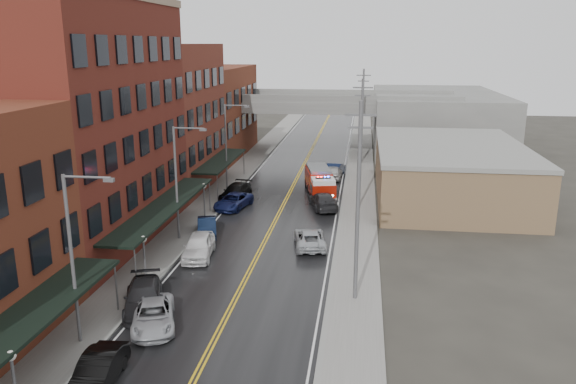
{
  "coord_description": "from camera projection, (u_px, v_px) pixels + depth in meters",
  "views": [
    {
      "loc": [
        7.34,
        -16.42,
        15.06
      ],
      "look_at": [
        1.29,
        28.54,
        3.0
      ],
      "focal_mm": 35.0,
      "sensor_mm": 36.0,
      "label": 1
    }
  ],
  "objects": [
    {
      "name": "utility_pole_2",
      "position": [
        362.0,
        115.0,
        70.67
      ],
      "size": [
        1.8,
        0.24,
        12.0
      ],
      "color": "#59595B",
      "rests_on": "ground"
    },
    {
      "name": "street_lamp_0",
      "position": [
        76.0,
        250.0,
        27.72
      ],
      "size": [
        2.64,
        0.22,
        9.0
      ],
      "color": "#59595B",
      "rests_on": "ground"
    },
    {
      "name": "awning_1",
      "position": [
        164.0,
        207.0,
        42.77
      ],
      "size": [
        2.6,
        18.0,
        3.09
      ],
      "color": "black",
      "rests_on": "ground"
    },
    {
      "name": "sidewalk_right",
      "position": [
        359.0,
        223.0,
        48.32
      ],
      "size": [
        3.0,
        160.0,
        0.15
      ],
      "primitive_type": "cube",
      "color": "slate",
      "rests_on": "ground"
    },
    {
      "name": "parked_car_left_5",
      "position": [
        207.0,
        227.0,
        45.27
      ],
      "size": [
        2.57,
        4.46,
        1.39
      ],
      "primitive_type": "imported",
      "rotation": [
        0.0,
        0.0,
        0.28
      ],
      "color": "black",
      "rests_on": "ground"
    },
    {
      "name": "brick_building_c",
      "position": [
        166.0,
        117.0,
        59.12
      ],
      "size": [
        9.0,
        15.0,
        15.0
      ],
      "primitive_type": "cube",
      "color": "brown",
      "rests_on": "ground"
    },
    {
      "name": "curb_left",
      "position": [
        213.0,
        217.0,
        49.98
      ],
      "size": [
        0.3,
        160.0,
        0.15
      ],
      "primitive_type": "cube",
      "color": "gray",
      "rests_on": "ground"
    },
    {
      "name": "overpass",
      "position": [
        311.0,
        110.0,
        78.39
      ],
      "size": [
        40.0,
        10.0,
        7.5
      ],
      "color": "slate",
      "rests_on": "ground"
    },
    {
      "name": "awning_0",
      "position": [
        15.0,
        328.0,
        24.57
      ],
      "size": [
        2.6,
        16.0,
        3.09
      ],
      "color": "black",
      "rests_on": "ground"
    },
    {
      "name": "street_lamp_1",
      "position": [
        179.0,
        176.0,
        43.04
      ],
      "size": [
        2.64,
        0.22,
        9.0
      ],
      "color": "#59595B",
      "rests_on": "ground"
    },
    {
      "name": "globe_lamp_0",
      "position": [
        12.0,
        369.0,
        22.69
      ],
      "size": [
        0.44,
        0.44,
        3.12
      ],
      "color": "#59595B",
      "rests_on": "ground"
    },
    {
      "name": "sidewalk_left",
      "position": [
        195.0,
        216.0,
        50.2
      ],
      "size": [
        3.0,
        160.0,
        0.15
      ],
      "primitive_type": "cube",
      "color": "slate",
      "rests_on": "ground"
    },
    {
      "name": "globe_lamp_1",
      "position": [
        144.0,
        248.0,
        36.1
      ],
      "size": [
        0.44,
        0.44,
        3.12
      ],
      "color": "#59595B",
      "rests_on": "ground"
    },
    {
      "name": "utility_pole_1",
      "position": [
        361.0,
        142.0,
        51.52
      ],
      "size": [
        1.8,
        0.24,
        12.0
      ],
      "color": "#59595B",
      "rests_on": "ground"
    },
    {
      "name": "parked_car_right_3",
      "position": [
        335.0,
        169.0,
        65.58
      ],
      "size": [
        2.46,
        4.95,
        1.56
      ],
      "primitive_type": "imported",
      "rotation": [
        0.0,
        0.0,
        2.96
      ],
      "color": "black",
      "rests_on": "ground"
    },
    {
      "name": "parked_car_left_4",
      "position": [
        199.0,
        246.0,
        40.6
      ],
      "size": [
        2.55,
        5.12,
        1.68
      ],
      "primitive_type": "imported",
      "rotation": [
        0.0,
        0.0,
        0.12
      ],
      "color": "white",
      "rests_on": "ground"
    },
    {
      "name": "right_far_block",
      "position": [
        435.0,
        119.0,
        84.24
      ],
      "size": [
        18.0,
        30.0,
        8.0
      ],
      "primitive_type": "cube",
      "color": "slate",
      "rests_on": "ground"
    },
    {
      "name": "brick_building_far",
      "position": [
        211.0,
        112.0,
        76.27
      ],
      "size": [
        9.0,
        20.0,
        12.0
      ],
      "primitive_type": "cube",
      "color": "brown",
      "rests_on": "ground"
    },
    {
      "name": "parked_car_right_0",
      "position": [
        310.0,
        238.0,
        42.7
      ],
      "size": [
        3.05,
        5.18,
        1.35
      ],
      "primitive_type": "imported",
      "rotation": [
        0.0,
        0.0,
        3.32
      ],
      "color": "#ADB1B6",
      "rests_on": "ground"
    },
    {
      "name": "curb_right",
      "position": [
        340.0,
        222.0,
        48.53
      ],
      "size": [
        0.3,
        160.0,
        0.15
      ],
      "primitive_type": "cube",
      "color": "gray",
      "rests_on": "ground"
    },
    {
      "name": "parked_car_left_1",
      "position": [
        98.0,
        371.0,
        25.32
      ],
      "size": [
        1.87,
        4.52,
        1.46
      ],
      "primitive_type": "imported",
      "rotation": [
        0.0,
        0.0,
        0.08
      ],
      "color": "black",
      "rests_on": "ground"
    },
    {
      "name": "utility_pole_0",
      "position": [
        358.0,
        200.0,
        32.36
      ],
      "size": [
        1.8,
        0.24,
        12.0
      ],
      "color": "#59595B",
      "rests_on": "ground"
    },
    {
      "name": "parked_car_right_1",
      "position": [
        323.0,
        201.0,
        52.6
      ],
      "size": [
        3.42,
        5.62,
        1.52
      ],
      "primitive_type": "imported",
      "rotation": [
        0.0,
        0.0,
        3.4
      ],
      "color": "#262629",
      "rests_on": "ground"
    },
    {
      "name": "street_lamp_2",
      "position": [
        228.0,
        141.0,
        58.37
      ],
      "size": [
        2.64,
        0.22,
        9.0
      ],
      "color": "#59595B",
      "rests_on": "ground"
    },
    {
      "name": "brick_building_b",
      "position": [
        85.0,
        127.0,
        41.97
      ],
      "size": [
        9.0,
        20.0,
        18.0
      ],
      "primitive_type": "cube",
      "color": "#5B1A18",
      "rests_on": "ground"
    },
    {
      "name": "tan_building",
      "position": [
        449.0,
        173.0,
        56.15
      ],
      "size": [
        14.0,
        22.0,
        5.0
      ],
      "primitive_type": "cube",
      "color": "olive",
      "rests_on": "ground"
    },
    {
      "name": "parked_car_left_6",
      "position": [
        233.0,
        201.0,
        52.67
      ],
      "size": [
        3.33,
        5.38,
        1.39
      ],
      "primitive_type": "imported",
      "rotation": [
        0.0,
        0.0,
        -0.22
      ],
      "color": "#121A47",
      "rests_on": "ground"
    },
    {
      "name": "parked_car_left_7",
      "position": [
        236.0,
        192.0,
        55.69
      ],
      "size": [
        2.83,
        5.46,
        1.51
      ],
      "primitive_type": "imported",
      "rotation": [
        0.0,
        0.0,
        -0.14
      ],
      "color": "black",
      "rests_on": "ground"
    },
    {
      "name": "awning_2",
      "position": [
        221.0,
        161.0,
        59.53
      ],
      "size": [
        2.6,
        13.0,
        3.09
      ],
      "color": "black",
      "rests_on": "ground"
    },
    {
      "name": "parked_car_right_2",
      "position": [
        333.0,
        172.0,
        64.06
      ],
      "size": [
        1.98,
        4.62,
        1.55
      ],
      "primitive_type": "imported",
      "rotation": [
        0.0,
        0.0,
        3.11
      ],
      "color": "#B8B8B8",
      "rests_on": "ground"
    },
    {
      "name": "parked_car_left_3",
      "position": [
        144.0,
        297.0,
        32.65
      ],
      "size": [
        3.61,
        5.6,
        1.51
      ],
      "primitive_type": "imported",
      "rotation": [
        0.0,
        0.0,
        0.31
      ],
      "color": "#232325",
      "rests_on": "ground"
    },
    {
      "name": "fire_truck",
      "position": [
        320.0,
        181.0,
        57.19
      ],
      "size": [
        4.1,
        7.63,
        2.67
      ],
      "rotation": [
        0.0,
        0.0,
        0.21
      ],
      "color": "#921306",
      "rests_on": "ground"
    },
    {
      "name": "globe_lamp_2",
      "position": [
        204.0,
        192.0,
        49.51
      ],
      "size": [
        0.44,
        0.44,
        3.12
      ],
      "color": "#59595B",
      "rests_on": "ground"
    },
    {
      "name": "road",
      "position": [
        276.0,
        220.0,
        49.27
      ],
      "size": [
        11.0,
        160.0,
        0.02
      ],
      "primitive_type": "cube",
      "color": "black",
      "rests_on": "ground"
    },
    {
      "name": "parked_car_left_2",
      "position": [
        153.0,
        315.0,
        30.61
      ],
      "size": [
        3.74,
        5.34,
        1.35
      ],
      "primitive_type": "imported",
      "rotation": [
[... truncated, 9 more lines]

